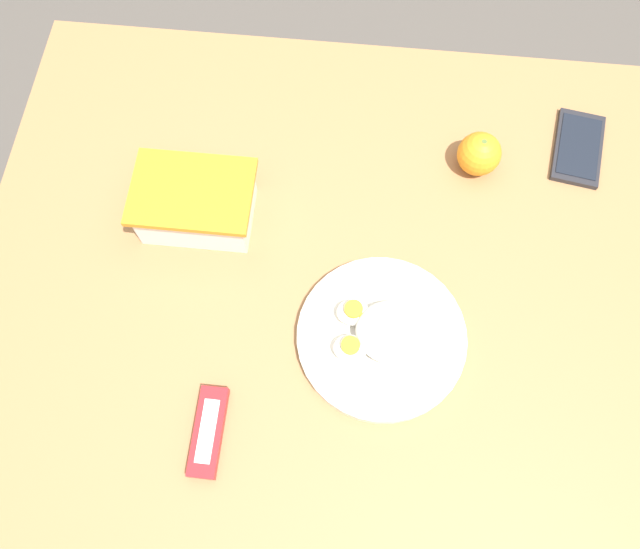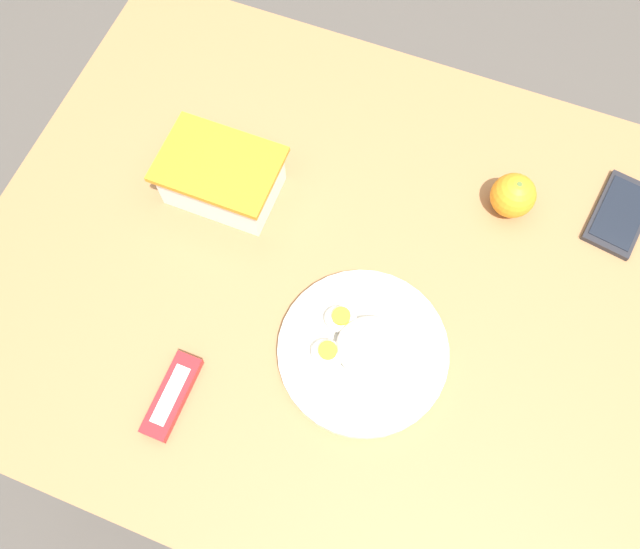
% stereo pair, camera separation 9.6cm
% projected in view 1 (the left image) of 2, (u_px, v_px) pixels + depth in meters
% --- Properties ---
extents(ground_plane, '(10.00, 10.00, 0.00)m').
position_uv_depth(ground_plane, '(341.00, 375.00, 1.69)').
color(ground_plane, '#4C4742').
extents(table, '(1.22, 0.91, 0.75)m').
position_uv_depth(table, '(354.00, 288.00, 1.06)').
color(table, '#996B42').
rests_on(table, ground_plane).
extents(food_container, '(0.19, 0.13, 0.09)m').
position_uv_depth(food_container, '(197.00, 205.00, 0.99)').
color(food_container, white).
rests_on(food_container, table).
extents(orange_fruit, '(0.07, 0.07, 0.07)m').
position_uv_depth(orange_fruit, '(479.00, 154.00, 1.03)').
color(orange_fruit, orange).
rests_on(orange_fruit, table).
extents(rice_plate, '(0.26, 0.26, 0.06)m').
position_uv_depth(rice_plate, '(384.00, 335.00, 0.93)').
color(rice_plate, silver).
rests_on(rice_plate, table).
extents(candy_bar, '(0.04, 0.13, 0.02)m').
position_uv_depth(candy_bar, '(208.00, 432.00, 0.89)').
color(candy_bar, red).
rests_on(candy_bar, table).
extents(cell_phone, '(0.10, 0.16, 0.01)m').
position_uv_depth(cell_phone, '(578.00, 148.00, 1.07)').
color(cell_phone, '#232328').
rests_on(cell_phone, table).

